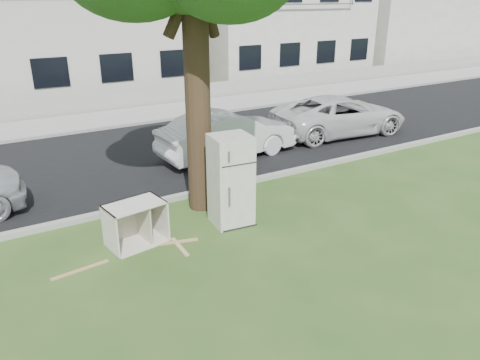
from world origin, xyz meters
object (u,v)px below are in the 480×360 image
fridge (231,180)px  cabinet (136,224)px  car_right (340,115)px  car_center (227,135)px

fridge → cabinet: size_ratio=1.75×
fridge → car_right: (6.67, 4.02, -0.30)m
fridge → car_center: bearing=67.4°
fridge → car_right: fridge is taller
car_center → fridge: bearing=148.5°
cabinet → car_center: size_ratio=0.26×
cabinet → car_right: size_ratio=0.23×
fridge → car_right: 7.80m
cabinet → car_right: 9.56m
fridge → car_center: size_ratio=0.46×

